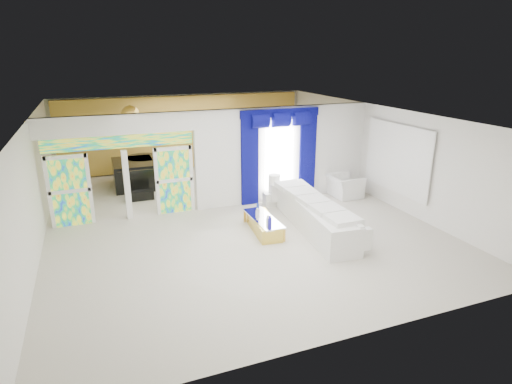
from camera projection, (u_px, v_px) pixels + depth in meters
name	position (u px, v px, depth m)	size (l,w,h in m)	color
floor	(232.00, 217.00, 12.43)	(12.00, 12.00, 0.00)	#B7AF9E
dividing_wall	(285.00, 154.00, 13.58)	(5.70, 0.18, 3.00)	white
dividing_header	(118.00, 125.00, 11.47)	(4.30, 0.18, 0.55)	white
stained_panel_left	(70.00, 191.00, 11.52)	(0.95, 0.04, 2.00)	#994C3F
stained_panel_right	(174.00, 180.00, 12.51)	(0.95, 0.04, 2.00)	#994C3F
stained_transom	(120.00, 142.00, 11.62)	(4.00, 0.05, 0.35)	#994C3F
window_pane	(279.00, 156.00, 13.42)	(1.00, 0.02, 2.30)	white
blue_drape_left	(250.00, 161.00, 13.07)	(0.55, 0.10, 2.80)	#030340
blue_drape_right	(307.00, 156.00, 13.76)	(0.55, 0.10, 2.80)	#030340
blue_pelmet	(280.00, 113.00, 12.97)	(2.60, 0.12, 0.25)	#030340
wall_mirror	(397.00, 158.00, 12.76)	(0.04, 2.70, 1.90)	white
gold_curtains	(185.00, 132.00, 17.18)	(9.70, 0.12, 2.90)	gold
white_sofa	(314.00, 215.00, 11.50)	(0.85, 3.99, 0.76)	white
coffee_table	(263.00, 225.00, 11.36)	(0.56, 1.68, 0.37)	gold
console_table	(283.00, 198.00, 13.44)	(1.23, 0.39, 0.41)	silver
table_lamp	(274.00, 184.00, 13.18)	(0.36, 0.36, 0.58)	white
armchair	(344.00, 186.00, 14.11)	(1.10, 0.96, 0.72)	white
grand_piano	(134.00, 174.00, 15.15)	(1.39, 1.82, 0.92)	black
piano_bench	(140.00, 195.00, 13.83)	(0.87, 0.34, 0.29)	black
tv_console	(58.00, 187.00, 13.79)	(0.58, 0.53, 0.85)	#AA7755
chandelier	(130.00, 115.00, 13.81)	(0.60, 0.60, 0.60)	gold
decanters	(264.00, 216.00, 11.25)	(0.21, 1.16, 0.20)	white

